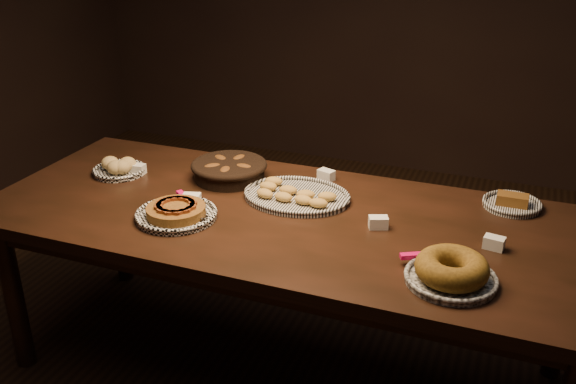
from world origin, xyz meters
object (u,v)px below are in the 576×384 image
(buffet_table, at_px, (285,230))
(madeleine_platter, at_px, (296,195))
(bundt_cake_plate, at_px, (451,271))
(apple_tart_plate, at_px, (176,212))

(buffet_table, height_order, madeleine_platter, madeleine_platter)
(bundt_cake_plate, bearing_deg, madeleine_platter, 138.50)
(buffet_table, bearing_deg, bundt_cake_plate, -22.00)
(bundt_cake_plate, bearing_deg, buffet_table, 147.70)
(apple_tart_plate, bearing_deg, madeleine_platter, 34.93)
(buffet_table, xyz_separation_m, madeleine_platter, (-0.01, 0.14, 0.09))
(apple_tart_plate, height_order, madeleine_platter, apple_tart_plate)
(buffet_table, relative_size, madeleine_platter, 5.46)
(buffet_table, distance_m, apple_tart_plate, 0.43)
(buffet_table, xyz_separation_m, apple_tart_plate, (-0.38, -0.18, 0.10))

